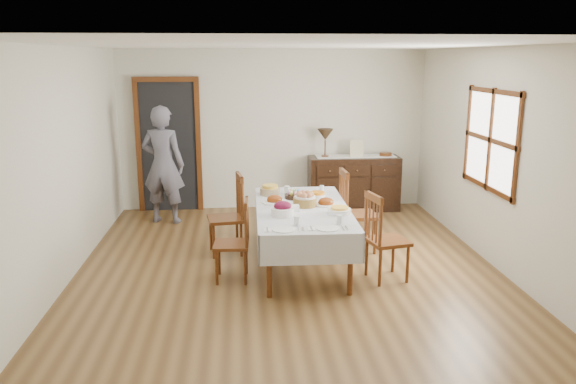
{
  "coord_description": "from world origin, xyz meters",
  "views": [
    {
      "loc": [
        -0.54,
        -6.21,
        2.47
      ],
      "look_at": [
        0.0,
        0.1,
        0.95
      ],
      "focal_mm": 35.0,
      "sensor_mm": 36.0,
      "label": 1
    }
  ],
  "objects": [
    {
      "name": "chair_right_near",
      "position": [
        1.04,
        -0.32,
        0.51
      ],
      "size": [
        0.5,
        0.5,
        1.02
      ],
      "rotation": [
        0.0,
        0.0,
        1.79
      ],
      "color": "#51280F",
      "rests_on": "ground"
    },
    {
      "name": "ham_platter_b",
      "position": [
        0.47,
        0.27,
        0.77
      ],
      "size": [
        0.27,
        0.27,
        0.11
      ],
      "color": "white",
      "rests_on": "dining_table"
    },
    {
      "name": "carrot_bowl",
      "position": [
        0.42,
        0.61,
        0.78
      ],
      "size": [
        0.2,
        0.2,
        0.09
      ],
      "color": "white",
      "rests_on": "dining_table"
    },
    {
      "name": "deco_bowl",
      "position": [
        1.84,
        2.74,
        0.92
      ],
      "size": [
        0.2,
        0.2,
        0.06
      ],
      "color": "#51280F",
      "rests_on": "sideboard"
    },
    {
      "name": "room_shell",
      "position": [
        -0.15,
        0.42,
        1.64
      ],
      "size": [
        5.02,
        6.02,
        2.65
      ],
      "color": "white",
      "rests_on": "ground"
    },
    {
      "name": "chair_left_far",
      "position": [
        -0.7,
        0.74,
        0.52
      ],
      "size": [
        0.49,
        0.49,
        1.03
      ],
      "rotation": [
        0.0,
        0.0,
        -1.42
      ],
      "color": "#51280F",
      "rests_on": "ground"
    },
    {
      "name": "person",
      "position": [
        -1.71,
        2.24,
        0.95
      ],
      "size": [
        0.67,
        0.51,
        1.91
      ],
      "primitive_type": "imported",
      "rotation": [
        0.0,
        0.0,
        2.9
      ],
      "color": "#5A5865",
      "rests_on": "ground"
    },
    {
      "name": "casserole_dish",
      "position": [
        0.57,
        -0.11,
        0.77
      ],
      "size": [
        0.27,
        0.27,
        0.08
      ],
      "color": "white",
      "rests_on": "dining_table"
    },
    {
      "name": "ham_platter_a",
      "position": [
        -0.14,
        0.45,
        0.76
      ],
      "size": [
        0.32,
        0.32,
        0.11
      ],
      "color": "white",
      "rests_on": "dining_table"
    },
    {
      "name": "pineapple_bowl",
      "position": [
        -0.17,
        0.86,
        0.79
      ],
      "size": [
        0.26,
        0.26,
        0.13
      ],
      "color": "tan",
      "rests_on": "dining_table"
    },
    {
      "name": "ground",
      "position": [
        0.0,
        0.0,
        0.0
      ],
      "size": [
        6.0,
        6.0,
        0.0
      ],
      "primitive_type": "plane",
      "color": "brown"
    },
    {
      "name": "chair_left_near",
      "position": [
        -0.62,
        -0.17,
        0.47
      ],
      "size": [
        0.41,
        0.41,
        0.94
      ],
      "rotation": [
        0.0,
        0.0,
        -1.62
      ],
      "color": "#51280F",
      "rests_on": "ground"
    },
    {
      "name": "beet_bowl",
      "position": [
        -0.08,
        -0.13,
        0.81
      ],
      "size": [
        0.26,
        0.26,
        0.16
      ],
      "color": "white",
      "rests_on": "dining_table"
    },
    {
      "name": "runner",
      "position": [
        1.34,
        2.76,
        0.89
      ],
      "size": [
        1.3,
        0.35,
        0.01
      ],
      "color": "white",
      "rests_on": "sideboard"
    },
    {
      "name": "setting_right",
      "position": [
        0.39,
        -0.63,
        0.76
      ],
      "size": [
        0.42,
        0.31,
        0.1
      ],
      "color": "white",
      "rests_on": "dining_table"
    },
    {
      "name": "chair_right_far",
      "position": [
        0.91,
        0.7,
        0.54
      ],
      "size": [
        0.46,
        0.46,
        1.08
      ],
      "rotation": [
        0.0,
        0.0,
        1.6
      ],
      "color": "#51280F",
      "rests_on": "ground"
    },
    {
      "name": "picture_frame",
      "position": [
        1.34,
        2.68,
        1.03
      ],
      "size": [
        0.22,
        0.08,
        0.28
      ],
      "color": "beige",
      "rests_on": "sideboard"
    },
    {
      "name": "egg_basket",
      "position": [
        0.14,
        0.65,
        0.77
      ],
      "size": [
        0.27,
        0.27,
        0.11
      ],
      "color": "black",
      "rests_on": "dining_table"
    },
    {
      "name": "sideboard",
      "position": [
        1.31,
        2.72,
        0.45
      ],
      "size": [
        1.48,
        0.54,
        0.89
      ],
      "color": "black",
      "rests_on": "ground"
    },
    {
      "name": "glass_far_a",
      "position": [
        0.05,
        0.86,
        0.79
      ],
      "size": [
        0.07,
        0.07,
        0.11
      ],
      "color": "white",
      "rests_on": "dining_table"
    },
    {
      "name": "dining_table",
      "position": [
        0.18,
        0.21,
        0.65
      ],
      "size": [
        1.13,
        2.16,
        0.74
      ],
      "rotation": [
        0.0,
        0.0,
        -0.02
      ],
      "color": "#BCBDC1",
      "rests_on": "ground"
    },
    {
      "name": "glass_far_b",
      "position": [
        0.51,
        0.9,
        0.79
      ],
      "size": [
        0.06,
        0.06,
        0.1
      ],
      "color": "white",
      "rests_on": "dining_table"
    },
    {
      "name": "table_lamp",
      "position": [
        0.83,
        2.73,
        1.24
      ],
      "size": [
        0.26,
        0.26,
        0.46
      ],
      "color": "brown",
      "rests_on": "sideboard"
    },
    {
      "name": "bread_basket",
      "position": [
        0.22,
        0.26,
        0.82
      ],
      "size": [
        0.28,
        0.28,
        0.18
      ],
      "color": "brown",
      "rests_on": "dining_table"
    },
    {
      "name": "butter_dish",
      "position": [
        0.06,
        0.04,
        0.77
      ],
      "size": [
        0.14,
        0.09,
        0.07
      ],
      "color": "white",
      "rests_on": "dining_table"
    },
    {
      "name": "setting_left",
      "position": [
        -0.06,
        -0.63,
        0.76
      ],
      "size": [
        0.42,
        0.31,
        0.1
      ],
      "color": "white",
      "rests_on": "dining_table"
    }
  ]
}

